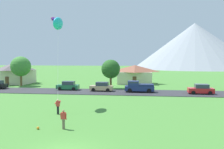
% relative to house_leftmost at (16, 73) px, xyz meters
% --- Properties ---
extents(road_strip, '(160.00, 7.57, 0.08)m').
position_rel_house_leftmost_xyz_m(road_strip, '(25.90, -12.10, -2.67)').
color(road_strip, '#2D2D33').
rests_on(road_strip, ground).
extents(mountain_east_ridge, '(78.80, 78.80, 29.43)m').
position_rel_house_leftmost_xyz_m(mountain_east_ridge, '(64.84, 104.28, 12.01)').
color(mountain_east_ridge, '#8E939E').
rests_on(mountain_east_ridge, ground).
extents(house_leftmost, '(7.84, 8.04, 5.23)m').
position_rel_house_leftmost_xyz_m(house_leftmost, '(0.00, 0.00, 0.00)').
color(house_leftmost, beige).
rests_on(house_leftmost, ground).
extents(house_left_center, '(8.74, 6.62, 4.57)m').
position_rel_house_leftmost_xyz_m(house_left_center, '(29.17, 3.39, -0.34)').
color(house_left_center, beige).
rests_on(house_left_center, ground).
extents(tree_near_left, '(4.43, 4.43, 6.63)m').
position_rel_house_leftmost_xyz_m(tree_near_left, '(4.04, -4.80, 1.68)').
color(tree_near_left, brown).
rests_on(tree_near_left, ground).
extents(tree_left_of_center, '(3.85, 3.85, 5.93)m').
position_rel_house_leftmost_xyz_m(tree_left_of_center, '(24.53, -6.62, 1.27)').
color(tree_left_of_center, brown).
rests_on(tree_left_of_center, ground).
extents(parked_car_green_mid_west, '(4.25, 2.17, 1.68)m').
position_rel_house_leftmost_xyz_m(parked_car_green_mid_west, '(16.72, -10.48, -1.84)').
color(parked_car_green_mid_west, '#237042').
rests_on(parked_car_green_mid_west, road_strip).
extents(parked_car_tan_mid_east, '(4.24, 2.16, 1.68)m').
position_rel_house_leftmost_xyz_m(parked_car_tan_mid_east, '(23.43, -11.24, -1.84)').
color(parked_car_tan_mid_east, tan).
rests_on(parked_car_tan_mid_east, road_strip).
extents(parked_car_red_east_end, '(4.24, 2.15, 1.68)m').
position_rel_house_leftmost_xyz_m(parked_car_red_east_end, '(40.85, -12.69, -1.84)').
color(parked_car_red_east_end, red).
rests_on(parked_car_red_east_end, road_strip).
extents(pickup_truck_navy_west_side, '(5.22, 2.37, 1.99)m').
position_rel_house_leftmost_xyz_m(pickup_truck_navy_west_side, '(30.30, -11.72, -1.65)').
color(pickup_truck_navy_west_side, navy).
rests_on(pickup_truck_navy_west_side, road_strip).
extents(kite_flyer_with_kite, '(2.40, 6.04, 11.31)m').
position_rel_house_leftmost_xyz_m(kite_flyer_with_kite, '(20.29, -25.30, 7.51)').
color(kite_flyer_with_kite, black).
rests_on(kite_flyer_with_kite, ground).
extents(watcher_person, '(0.56, 0.24, 1.68)m').
position_rel_house_leftmost_xyz_m(watcher_person, '(24.17, -34.79, -1.83)').
color(watcher_person, '#70604C').
rests_on(watcher_person, ground).
extents(soccer_ball, '(0.24, 0.24, 0.24)m').
position_rel_house_leftmost_xyz_m(soccer_ball, '(22.02, -35.14, -2.59)').
color(soccer_ball, orange).
rests_on(soccer_ball, ground).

